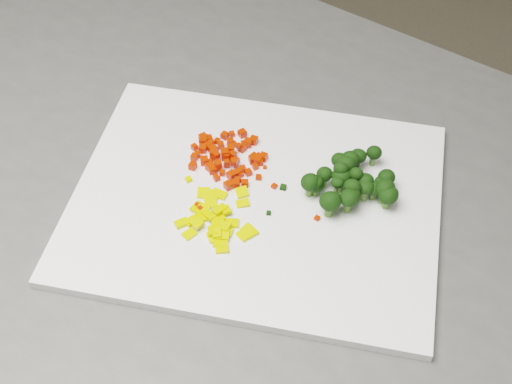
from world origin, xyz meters
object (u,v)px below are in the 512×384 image
(counter_block, at_px, (248,361))
(broccoli_pile, at_px, (346,175))
(cutting_board, at_px, (256,201))
(pepper_pile, at_px, (219,220))
(carrot_pile, at_px, (227,153))

(counter_block, bearing_deg, broccoli_pile, 7.88)
(cutting_board, xyz_separation_m, pepper_pile, (-0.02, -0.05, 0.01))
(counter_block, distance_m, carrot_pile, 0.47)
(cutting_board, relative_size, carrot_pile, 4.50)
(cutting_board, height_order, pepper_pile, pepper_pile)
(cutting_board, relative_size, broccoli_pile, 3.75)
(pepper_pile, bearing_deg, broccoli_pile, 39.80)
(counter_block, height_order, broccoli_pile, broccoli_pile)
(carrot_pile, xyz_separation_m, pepper_pile, (0.03, -0.09, -0.01))
(cutting_board, xyz_separation_m, carrot_pile, (-0.05, 0.04, 0.02))
(broccoli_pile, bearing_deg, pepper_pile, -140.20)
(carrot_pile, bearing_deg, cutting_board, -39.19)
(broccoli_pile, bearing_deg, cutting_board, -153.02)
(cutting_board, distance_m, pepper_pile, 0.06)
(carrot_pile, xyz_separation_m, broccoli_pile, (0.14, 0.00, 0.01))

